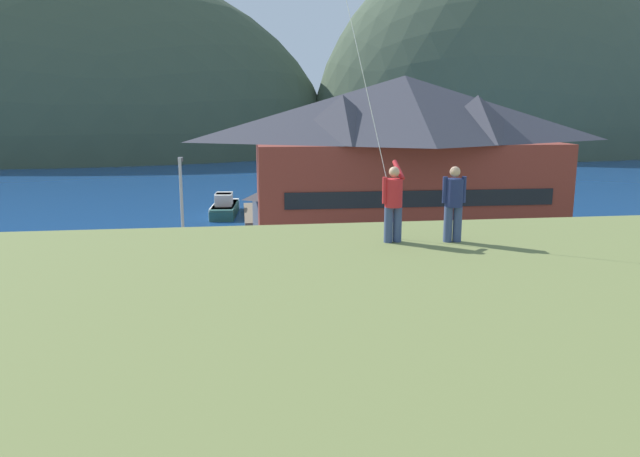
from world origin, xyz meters
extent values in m
plane|color=#66604C|center=(0.00, 0.00, 0.00)|extent=(600.00, 600.00, 0.00)
cube|color=gray|center=(0.00, 5.00, 0.05)|extent=(40.00, 20.00, 0.10)
cube|color=navy|center=(0.00, 60.00, 0.01)|extent=(360.00, 84.00, 0.03)
ellipsoid|color=#3D4C38|center=(-41.97, 118.76, 0.00)|extent=(121.23, 72.11, 82.76)
ellipsoid|color=#42513D|center=(56.22, 112.02, 0.00)|extent=(85.78, 58.91, 94.08)
cube|color=brown|center=(9.36, 21.60, 3.87)|extent=(21.57, 10.78, 7.73)
cube|color=black|center=(9.26, 16.37, 4.25)|extent=(18.18, 0.42, 1.10)
pyramid|color=#3D3D47|center=(9.36, 21.60, 10.07)|extent=(22.88, 11.84, 4.67)
pyramid|color=#3D3D47|center=(4.52, 19.87, 9.39)|extent=(5.81, 5.81, 3.27)
pyramid|color=#3D3D47|center=(14.14, 19.69, 9.39)|extent=(5.81, 5.81, 3.27)
cube|color=#756B5B|center=(-9.02, 3.84, 1.66)|extent=(5.29, 4.73, 3.31)
pyramid|color=#47474C|center=(-9.02, 3.84, 4.12)|extent=(5.71, 5.20, 1.62)
cube|color=black|center=(-9.07, 1.50, 1.16)|extent=(1.10, 0.08, 2.32)
cube|color=#474C56|center=(1.11, 24.53, 1.62)|extent=(5.52, 5.36, 3.24)
pyramid|color=#47474C|center=(1.11, 24.53, 4.05)|extent=(5.97, 5.88, 1.63)
cube|color=black|center=(1.48, 22.21, 1.13)|extent=(1.10, 0.23, 2.26)
cube|color=#70604C|center=(-0.66, 33.13, 0.35)|extent=(3.20, 10.69, 0.70)
cube|color=#23564C|center=(-4.07, 35.44, 0.45)|extent=(2.68, 6.88, 0.90)
cube|color=#33665B|center=(-4.07, 35.44, 0.98)|extent=(2.60, 6.67, 0.16)
cube|color=silver|center=(-4.11, 34.94, 1.61)|extent=(1.66, 2.13, 1.10)
cube|color=navy|center=(2.78, 35.80, 0.45)|extent=(2.69, 7.04, 0.90)
cube|color=navy|center=(2.78, 35.80, 0.98)|extent=(2.61, 6.83, 0.16)
cube|color=silver|center=(2.82, 35.29, 1.61)|extent=(1.69, 2.17, 1.10)
cube|color=silver|center=(-4.09, 36.10, 0.45)|extent=(2.84, 7.01, 0.90)
cube|color=white|center=(-4.09, 36.10, 0.98)|extent=(2.76, 6.80, 0.16)
cube|color=silver|center=(-4.14, 35.59, 1.61)|extent=(1.72, 2.19, 1.10)
cylinder|color=black|center=(13.73, 1.55, 0.42)|extent=(0.64, 0.23, 0.64)
cube|color=black|center=(1.37, 6.91, 0.82)|extent=(4.27, 1.97, 0.80)
cube|color=black|center=(1.22, 6.91, 1.57)|extent=(2.16, 1.68, 0.70)
cube|color=black|center=(1.22, 6.91, 1.54)|extent=(2.21, 1.72, 0.32)
cylinder|color=black|center=(2.70, 5.93, 0.42)|extent=(0.65, 0.25, 0.64)
cylinder|color=black|center=(2.77, 7.77, 0.42)|extent=(0.65, 0.25, 0.64)
cylinder|color=black|center=(-0.03, 6.04, 0.42)|extent=(0.65, 0.25, 0.64)
cylinder|color=black|center=(0.04, 7.88, 0.42)|extent=(0.65, 0.25, 0.64)
cube|color=#9EA3A8|center=(-2.64, 1.61, 0.82)|extent=(4.29, 2.01, 0.80)
cube|color=gray|center=(-2.49, 1.60, 1.57)|extent=(2.18, 1.70, 0.70)
cube|color=black|center=(-2.49, 1.60, 1.54)|extent=(2.22, 1.74, 0.32)
cylinder|color=black|center=(-3.96, 2.59, 0.42)|extent=(0.65, 0.25, 0.64)
cylinder|color=black|center=(-4.05, 0.76, 0.42)|extent=(0.65, 0.25, 0.64)
cylinder|color=black|center=(-1.23, 2.45, 0.42)|extent=(0.65, 0.25, 0.64)
cylinder|color=black|center=(-1.32, 0.62, 0.42)|extent=(0.65, 0.25, 0.64)
cube|color=slate|center=(6.82, 7.05, 0.82)|extent=(4.23, 1.87, 0.80)
cube|color=#5B5B5F|center=(6.97, 7.05, 1.57)|extent=(2.13, 1.64, 0.70)
cube|color=black|center=(6.97, 7.05, 1.54)|extent=(2.17, 1.67, 0.32)
cylinder|color=black|center=(5.44, 7.94, 0.42)|extent=(0.64, 0.23, 0.64)
cylinder|color=black|center=(5.47, 6.11, 0.42)|extent=(0.64, 0.23, 0.64)
cylinder|color=black|center=(8.17, 7.99, 0.42)|extent=(0.64, 0.23, 0.64)
cylinder|color=black|center=(8.20, 6.16, 0.42)|extent=(0.64, 0.23, 0.64)
cube|color=#9EA3A8|center=(12.75, 7.52, 0.82)|extent=(4.35, 2.17, 0.80)
cube|color=gray|center=(12.90, 7.53, 1.57)|extent=(2.24, 1.78, 0.70)
cube|color=black|center=(12.90, 7.53, 1.54)|extent=(2.28, 1.82, 0.32)
cylinder|color=black|center=(11.31, 8.31, 0.42)|extent=(0.66, 0.28, 0.64)
cylinder|color=black|center=(11.48, 6.48, 0.42)|extent=(0.66, 0.28, 0.64)
cylinder|color=black|center=(14.03, 8.55, 0.42)|extent=(0.66, 0.28, 0.64)
cylinder|color=black|center=(14.19, 6.72, 0.42)|extent=(0.66, 0.28, 0.64)
cylinder|color=black|center=(-13.82, 6.51, 0.42)|extent=(0.64, 0.22, 0.64)
cylinder|color=#ADADB2|center=(-5.72, 10.50, 3.85)|extent=(0.16, 0.16, 7.50)
cube|color=#4C4C51|center=(-5.72, 10.85, 7.50)|extent=(0.24, 0.70, 0.20)
cylinder|color=#384770|center=(0.67, -8.44, 7.61)|extent=(0.20, 0.20, 0.82)
cylinder|color=#384770|center=(0.89, -8.41, 7.61)|extent=(0.20, 0.20, 0.82)
cylinder|color=red|center=(0.78, -8.42, 8.34)|extent=(0.40, 0.40, 0.64)
sphere|color=tan|center=(0.78, -8.42, 8.82)|extent=(0.24, 0.24, 0.24)
cylinder|color=red|center=(0.93, -8.22, 8.84)|extent=(0.19, 0.56, 0.43)
cylinder|color=red|center=(0.56, -8.45, 8.41)|extent=(0.11, 0.11, 0.60)
cylinder|color=#384770|center=(2.04, -8.57, 7.61)|extent=(0.20, 0.20, 0.82)
cylinder|color=#384770|center=(2.26, -8.58, 7.61)|extent=(0.20, 0.20, 0.82)
cylinder|color=navy|center=(2.15, -8.57, 8.34)|extent=(0.40, 0.40, 0.64)
sphere|color=tan|center=(2.15, -8.57, 8.82)|extent=(0.24, 0.24, 0.24)
cylinder|color=navy|center=(1.93, -8.57, 8.41)|extent=(0.11, 0.11, 0.60)
cylinder|color=navy|center=(2.37, -8.58, 8.41)|extent=(0.11, 0.11, 0.60)
camera|label=1|loc=(-2.70, -21.58, 10.29)|focal=33.74mm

